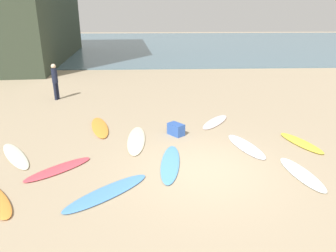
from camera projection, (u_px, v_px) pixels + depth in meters
The scene contains 14 objects.
ground_plane at pixel (204, 170), 8.78m from camera, with size 120.00×120.00×0.00m, color tan.
ocean_water at pixel (162, 43), 42.64m from camera, with size 120.00×40.00×0.08m, color slate.
surfboard_0 at pixel (100, 127), 11.89m from camera, with size 0.58×2.35×0.09m, color orange.
surfboard_1 at pixel (170, 163), 9.10m from camera, with size 0.53×2.47×0.06m, color #549BE1.
surfboard_2 at pixel (136, 140), 10.75m from camera, with size 0.59×2.54×0.07m, color #F0EAC4.
surfboard_3 at pixel (59, 169), 8.77m from camera, with size 0.51×1.99×0.07m, color #E24958.
surfboard_4 at pixel (246, 146), 10.25m from camera, with size 0.59×2.09×0.07m, color white.
surfboard_5 at pixel (215, 122), 12.50m from camera, with size 0.55×2.00×0.07m, color silver.
surfboard_6 at pixel (301, 143), 10.49m from camera, with size 0.51×1.92×0.09m, color yellow.
surfboard_7 at pixel (302, 174), 8.51m from camera, with size 0.55×1.99×0.07m, color white.
surfboard_9 at pixel (107, 192), 7.65m from camera, with size 0.58×2.40×0.06m, color #5091E1.
surfboard_10 at pixel (15, 156), 9.58m from camera, with size 0.48×2.30×0.07m, color white.
beachgoer_near at pixel (55, 80), 15.46m from camera, with size 0.34×0.34×1.77m.
beach_cooler at pixel (176, 129), 11.21m from camera, with size 0.58×0.35×0.42m, color #2D56B2.
Camera 1 is at (-1.38, -7.76, 4.17)m, focal length 33.72 mm.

